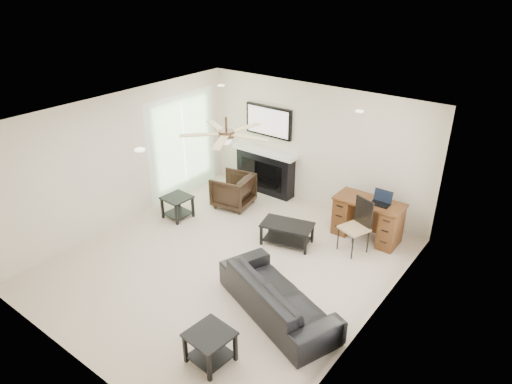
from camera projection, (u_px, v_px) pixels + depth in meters
room_shell at (236, 172)px, 6.88m from camera, size 5.50×5.54×2.52m
sofa at (278, 295)px, 6.45m from camera, size 2.19×1.48×0.60m
armchair at (233, 190)px, 9.37m from camera, size 0.87×0.85×0.68m
coffee_table at (287, 234)px, 8.12m from camera, size 1.00×0.71×0.40m
end_table_near at (210, 347)px, 5.67m from camera, size 0.57×0.57×0.45m
end_table_left at (178, 207)px, 8.97m from camera, size 0.53×0.53×0.45m
fireplace_unit at (265, 151)px, 9.69m from camera, size 1.52×0.34×1.91m
desk at (367, 219)px, 8.22m from camera, size 1.22×0.56×0.76m
desk_chair at (354, 227)px, 7.78m from camera, size 0.55×0.56×0.97m
laptop at (381, 198)px, 7.88m from camera, size 0.33×0.24×0.23m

